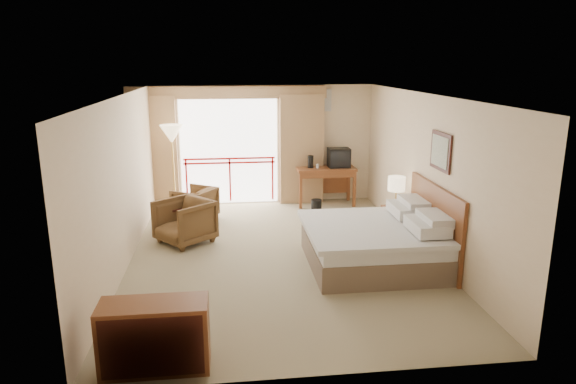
{
  "coord_description": "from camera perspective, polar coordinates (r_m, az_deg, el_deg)",
  "views": [
    {
      "loc": [
        -0.86,
        -8.19,
        3.24
      ],
      "look_at": [
        0.18,
        0.4,
        1.01
      ],
      "focal_mm": 32.0,
      "sensor_mm": 36.0,
      "label": 1
    }
  ],
  "objects": [
    {
      "name": "armchair_far",
      "position": [
        10.94,
        -10.23,
        -3.0
      ],
      "size": [
        1.03,
        1.03,
        0.69
      ],
      "primitive_type": "imported",
      "rotation": [
        0.0,
        0.0,
        -2.16
      ],
      "color": "#4C331C",
      "rests_on": "floor"
    },
    {
      "name": "wall_back",
      "position": [
        11.87,
        -2.69,
        5.28
      ],
      "size": [
        5.0,
        0.0,
        5.0
      ],
      "primitive_type": "plane",
      "rotation": [
        1.57,
        0.0,
        0.0
      ],
      "color": "beige",
      "rests_on": "ground"
    },
    {
      "name": "nightstand",
      "position": [
        9.74,
        11.84,
        -3.42
      ],
      "size": [
        0.44,
        0.52,
        0.6
      ],
      "primitive_type": "cube",
      "rotation": [
        0.0,
        0.0,
        0.05
      ],
      "color": "brown",
      "rests_on": "floor"
    },
    {
      "name": "book",
      "position": [
        9.96,
        -12.93,
        -1.61
      ],
      "size": [
        0.25,
        0.27,
        0.02
      ],
      "primitive_type": "imported",
      "rotation": [
        0.0,
        0.0,
        0.53
      ],
      "color": "white",
      "rests_on": "side_table"
    },
    {
      "name": "desk",
      "position": [
        11.8,
        4.14,
        1.89
      ],
      "size": [
        1.33,
        0.64,
        0.87
      ],
      "rotation": [
        0.0,
        0.0,
        0.04
      ],
      "color": "brown",
      "rests_on": "floor"
    },
    {
      "name": "table_lamp",
      "position": [
        9.59,
        11.97,
        0.84
      ],
      "size": [
        0.32,
        0.32,
        0.56
      ],
      "rotation": [
        0.0,
        0.0,
        -0.02
      ],
      "color": "tan",
      "rests_on": "nightstand"
    },
    {
      "name": "armchair_near",
      "position": [
        9.61,
        -11.3,
        -5.52
      ],
      "size": [
        1.23,
        1.23,
        0.81
      ],
      "primitive_type": "imported",
      "rotation": [
        0.0,
        0.0,
        -0.86
      ],
      "color": "#4C331C",
      "rests_on": "floor"
    },
    {
      "name": "curtain_left",
      "position": [
        11.81,
        -14.6,
        4.3
      ],
      "size": [
        1.0,
        0.26,
        2.5
      ],
      "primitive_type": "cube",
      "color": "#936D49",
      "rests_on": "wall_back"
    },
    {
      "name": "curtain_right",
      "position": [
        11.83,
        1.49,
        4.77
      ],
      "size": [
        1.0,
        0.26,
        2.5
      ],
      "primitive_type": "cube",
      "color": "#936D49",
      "rests_on": "wall_back"
    },
    {
      "name": "headboard",
      "position": [
        8.67,
        15.96,
        -3.48
      ],
      "size": [
        0.06,
        2.1,
        1.3
      ],
      "primitive_type": "cube",
      "color": "brown",
      "rests_on": "wall_right"
    },
    {
      "name": "ceiling",
      "position": [
        8.25,
        -0.94,
        10.71
      ],
      "size": [
        7.0,
        7.0,
        0.0
      ],
      "primitive_type": "plane",
      "rotation": [
        3.14,
        0.0,
        0.0
      ],
      "color": "white",
      "rests_on": "wall_back"
    },
    {
      "name": "wall_left",
      "position": [
        8.56,
        -17.79,
        1.01
      ],
      "size": [
        0.0,
        7.0,
        7.0
      ],
      "primitive_type": "plane",
      "rotation": [
        1.57,
        0.0,
        1.57
      ],
      "color": "beige",
      "rests_on": "ground"
    },
    {
      "name": "hvac_vent",
      "position": [
        11.89,
        3.62,
        10.14
      ],
      "size": [
        0.5,
        0.04,
        0.5
      ],
      "primitive_type": "cube",
      "color": "silver",
      "rests_on": "wall_back"
    },
    {
      "name": "framed_art",
      "position": [
        8.4,
        16.59,
        4.34
      ],
      "size": [
        0.04,
        0.72,
        0.6
      ],
      "color": "black",
      "rests_on": "wall_right"
    },
    {
      "name": "wastebasket",
      "position": [
        11.24,
        3.17,
        -1.55
      ],
      "size": [
        0.25,
        0.25,
        0.29
      ],
      "primitive_type": "cylinder",
      "rotation": [
        0.0,
        0.0,
        0.1
      ],
      "color": "black",
      "rests_on": "floor"
    },
    {
      "name": "bed",
      "position": [
        8.44,
        9.76,
        -5.57
      ],
      "size": [
        2.13,
        2.06,
        0.97
      ],
      "color": "brown",
      "rests_on": "floor"
    },
    {
      "name": "balcony_railing",
      "position": [
        11.9,
        -6.49,
        2.59
      ],
      "size": [
        2.09,
        0.03,
        1.02
      ],
      "color": "#A70F0E",
      "rests_on": "wall_back"
    },
    {
      "name": "side_table",
      "position": [
        10.01,
        -12.87,
        -2.57
      ],
      "size": [
        0.49,
        0.49,
        0.54
      ],
      "rotation": [
        0.0,
        0.0,
        -0.06
      ],
      "color": "black",
      "rests_on": "floor"
    },
    {
      "name": "floor_lamp",
      "position": [
        11.24,
        -12.79,
        5.94
      ],
      "size": [
        0.49,
        0.49,
        1.91
      ],
      "rotation": [
        0.0,
        0.0,
        -0.15
      ],
      "color": "tan",
      "rests_on": "floor"
    },
    {
      "name": "wall_front",
      "position": [
        5.12,
        3.24,
        -7.18
      ],
      "size": [
        5.0,
        0.0,
        5.0
      ],
      "primitive_type": "plane",
      "rotation": [
        -1.57,
        0.0,
        0.0
      ],
      "color": "beige",
      "rests_on": "ground"
    },
    {
      "name": "tv",
      "position": [
        11.72,
        5.68,
        3.8
      ],
      "size": [
        0.48,
        0.38,
        0.44
      ],
      "rotation": [
        0.0,
        0.0,
        0.19
      ],
      "color": "black",
      "rests_on": "desk"
    },
    {
      "name": "balcony_door",
      "position": [
        11.84,
        -6.55,
        4.45
      ],
      "size": [
        2.4,
        0.0,
        2.4
      ],
      "primitive_type": "plane",
      "rotation": [
        1.57,
        0.0,
        0.0
      ],
      "color": "white",
      "rests_on": "wall_back"
    },
    {
      "name": "dresser",
      "position": [
        5.85,
        -14.58,
        -15.24
      ],
      "size": [
        1.15,
        0.49,
        0.76
      ],
      "rotation": [
        0.0,
        0.0,
        0.0
      ],
      "color": "brown",
      "rests_on": "floor"
    },
    {
      "name": "coffee_maker",
      "position": [
        11.62,
        2.52,
        3.38
      ],
      "size": [
        0.14,
        0.14,
        0.28
      ],
      "primitive_type": "cylinder",
      "rotation": [
        0.0,
        0.0,
        -0.11
      ],
      "color": "black",
      "rests_on": "desk"
    },
    {
      "name": "wall_right",
      "position": [
        9.05,
        15.05,
        1.91
      ],
      "size": [
        0.0,
        7.0,
        7.0
      ],
      "primitive_type": "plane",
      "rotation": [
        1.57,
        0.0,
        -1.57
      ],
      "color": "beige",
      "rests_on": "ground"
    },
    {
      "name": "phone",
      "position": [
        9.49,
        11.94,
        -1.77
      ],
      "size": [
        0.2,
        0.17,
        0.08
      ],
      "primitive_type": "cube",
      "rotation": [
        0.0,
        0.0,
        -0.22
      ],
      "color": "black",
      "rests_on": "nightstand"
    },
    {
      "name": "valance",
      "position": [
        11.59,
        -6.74,
        10.95
      ],
      "size": [
        4.4,
        0.22,
        0.28
      ],
      "primitive_type": "cube",
      "color": "#936D49",
      "rests_on": "wall_back"
    },
    {
      "name": "floor",
      "position": [
        8.84,
        -0.87,
        -7.02
      ],
      "size": [
        7.0,
        7.0,
        0.0
      ],
      "primitive_type": "plane",
      "color": "gray",
      "rests_on": "ground"
    },
    {
      "name": "cup",
      "position": [
        11.61,
        3.29,
        2.89
      ],
      "size": [
        0.07,
        0.07,
        0.09
      ],
      "primitive_type": "cylinder",
      "rotation": [
        0.0,
        0.0,
        -0.03
      ],
      "color": "white",
      "rests_on": "desk"
    }
  ]
}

